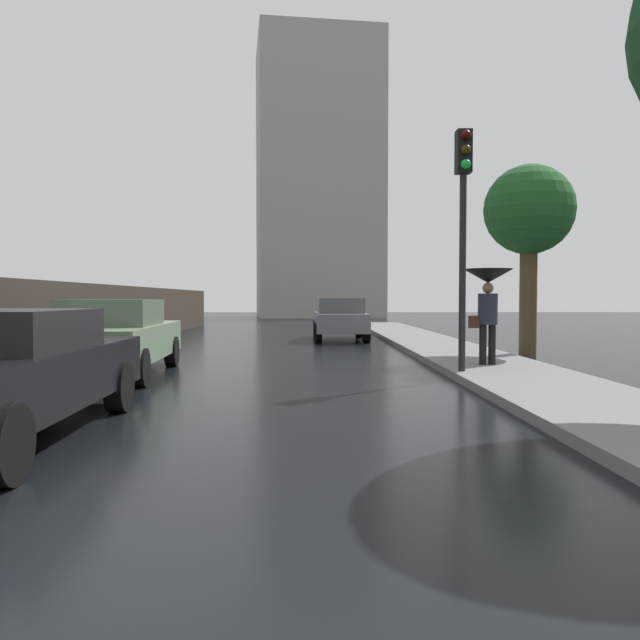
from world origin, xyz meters
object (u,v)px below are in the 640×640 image
car_grey_near_kerb (340,318)px  pedestrian_with_umbrella_far (488,290)px  car_green_far_ahead (114,337)px  street_tree_mid (529,214)px  traffic_light (463,204)px

car_grey_near_kerb → pedestrian_with_umbrella_far: bearing=-75.6°
car_green_far_ahead → street_tree_mid: size_ratio=1.01×
car_green_far_ahead → traffic_light: size_ratio=1.08×
car_grey_near_kerb → pedestrian_with_umbrella_far: 9.24m
pedestrian_with_umbrella_far → car_green_far_ahead: bearing=-177.0°
car_green_far_ahead → pedestrian_with_umbrella_far: bearing=-178.6°
car_grey_near_kerb → traffic_light: traffic_light is taller
car_green_far_ahead → street_tree_mid: bearing=-164.0°
car_green_far_ahead → traffic_light: 6.72m
car_green_far_ahead → street_tree_mid: street_tree_mid is taller
traffic_light → street_tree_mid: bearing=55.5°
car_green_far_ahead → pedestrian_with_umbrella_far: pedestrian_with_umbrella_far is taller
pedestrian_with_umbrella_far → street_tree_mid: bearing=54.2°
pedestrian_with_umbrella_far → street_tree_mid: street_tree_mid is taller
car_grey_near_kerb → pedestrian_with_umbrella_far: pedestrian_with_umbrella_far is taller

